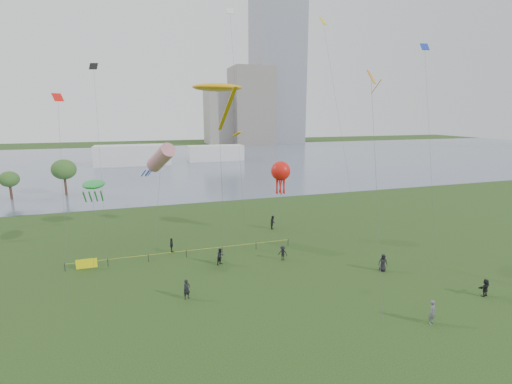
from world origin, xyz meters
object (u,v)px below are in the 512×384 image
object	(u,v)px
kite_octopus	(281,171)
kite_stingray	(218,88)
fence	(127,259)
kite_flyer	(433,312)

from	to	relation	value
kite_octopus	kite_stingray	bearing A→B (deg)	-142.33
fence	kite_stingray	size ratio (longest dim) A/B	1.30
fence	kite_stingray	xyz separation A→B (m)	(10.30, 1.49, 17.51)
kite_octopus	kite_flyer	bearing A→B (deg)	-60.04
kite_octopus	fence	bearing A→B (deg)	-146.62
kite_flyer	kite_octopus	xyz separation A→B (m)	(-3.34, 22.63, 7.41)
fence	kite_octopus	world-z (taller)	kite_octopus
kite_flyer	kite_stingray	size ratio (longest dim) A/B	0.10
fence	kite_stingray	world-z (taller)	kite_stingray
kite_flyer	kite_octopus	world-z (taller)	kite_octopus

